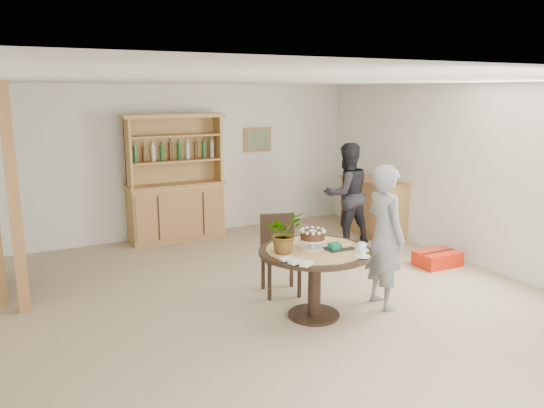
{
  "coord_description": "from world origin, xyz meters",
  "views": [
    {
      "loc": [
        -2.83,
        -4.94,
        2.4
      ],
      "look_at": [
        0.09,
        0.61,
        1.05
      ],
      "focal_mm": 35.0,
      "sensor_mm": 36.0,
      "label": 1
    }
  ],
  "objects": [
    {
      "name": "flower_vase",
      "position": [
        -0.28,
        -0.35,
        0.97
      ],
      "size": [
        0.47,
        0.44,
        0.42
      ],
      "primitive_type": "imported",
      "rotation": [
        0.0,
        0.0,
        0.35
      ],
      "color": "#3F7233",
      "rests_on": "dining_table"
    },
    {
      "name": "teen_boy",
      "position": [
        0.92,
        -0.5,
        0.81
      ],
      "size": [
        0.43,
        0.62,
        1.62
      ],
      "primitive_type": "imported",
      "rotation": [
        0.0,
        0.0,
        1.49
      ],
      "color": "gray",
      "rests_on": "ground"
    },
    {
      "name": "napkins",
      "position": [
        -0.34,
        -0.71,
        0.77
      ],
      "size": [
        0.24,
        0.33,
        0.03
      ],
      "color": "white",
      "rests_on": "dining_table"
    },
    {
      "name": "ground",
      "position": [
        0.0,
        0.0,
        0.0
      ],
      "size": [
        7.0,
        7.0,
        0.0
      ],
      "primitive_type": "plane",
      "color": "tan",
      "rests_on": "ground"
    },
    {
      "name": "sideboard",
      "position": [
        2.74,
        2.0,
        0.47
      ],
      "size": [
        0.54,
        1.26,
        0.94
      ],
      "color": "tan",
      "rests_on": "ground"
    },
    {
      "name": "red_suitcase",
      "position": [
        2.5,
        0.24,
        0.1
      ],
      "size": [
        0.61,
        0.41,
        0.21
      ],
      "rotation": [
        0.0,
        0.0,
        -0.02
      ],
      "color": "red",
      "rests_on": "ground"
    },
    {
      "name": "hutch",
      "position": [
        -0.3,
        3.24,
        0.69
      ],
      "size": [
        1.62,
        0.54,
        2.04
      ],
      "color": "tan",
      "rests_on": "ground"
    },
    {
      "name": "room_shell",
      "position": [
        0.0,
        0.01,
        1.74
      ],
      "size": [
        6.04,
        7.04,
        2.52
      ],
      "color": "white",
      "rests_on": "ground"
    },
    {
      "name": "dining_table",
      "position": [
        0.07,
        -0.4,
        0.6
      ],
      "size": [
        1.2,
        1.2,
        0.76
      ],
      "color": "black",
      "rests_on": "ground"
    },
    {
      "name": "adult_person",
      "position": [
        2.02,
        1.76,
        0.8
      ],
      "size": [
        0.82,
        0.66,
        1.6
      ],
      "primitive_type": "imported",
      "rotation": [
        0.0,
        0.0,
        3.07
      ],
      "color": "black",
      "rests_on": "ground"
    },
    {
      "name": "birthday_cake",
      "position": [
        0.07,
        -0.35,
        0.88
      ],
      "size": [
        0.3,
        0.3,
        0.2
      ],
      "color": "white",
      "rests_on": "dining_table"
    },
    {
      "name": "gift_tray",
      "position": [
        0.28,
        -0.53,
        0.79
      ],
      "size": [
        0.3,
        0.2,
        0.08
      ],
      "color": "black",
      "rests_on": "dining_table"
    },
    {
      "name": "coffee_cup_a",
      "position": [
        0.47,
        -0.68,
        0.8
      ],
      "size": [
        0.15,
        0.15,
        0.09
      ],
      "color": "white",
      "rests_on": "dining_table"
    },
    {
      "name": "dining_chair",
      "position": [
        0.09,
        0.43,
        0.54
      ],
      "size": [
        0.51,
        0.51,
        0.95
      ],
      "rotation": [
        0.0,
        0.0,
        -0.26
      ],
      "color": "black",
      "rests_on": "ground"
    },
    {
      "name": "coffee_cup_b",
      "position": [
        0.35,
        -0.85,
        0.79
      ],
      "size": [
        0.15,
        0.15,
        0.08
      ],
      "color": "white",
      "rests_on": "dining_table"
    },
    {
      "name": "pine_post",
      "position": [
        -2.7,
        1.2,
        1.25
      ],
      "size": [
        0.12,
        0.12,
        2.5
      ],
      "primitive_type": "cube",
      "color": "#AC7548",
      "rests_on": "ground"
    }
  ]
}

